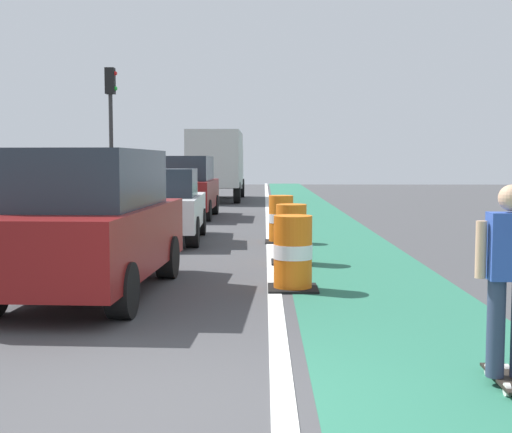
{
  "coord_description": "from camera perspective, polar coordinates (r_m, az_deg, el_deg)",
  "views": [
    {
      "loc": [
        0.75,
        -5.08,
        1.88
      ],
      "look_at": [
        0.63,
        4.57,
        1.1
      ],
      "focal_mm": 48.22,
      "sensor_mm": 36.0,
      "label": 1
    }
  ],
  "objects": [
    {
      "name": "traffic_barrel_front",
      "position": [
        10.04,
        3.08,
        -3.1
      ],
      "size": [
        0.73,
        0.73,
        1.09
      ],
      "color": "orange",
      "rests_on": "ground"
    },
    {
      "name": "bike_lane_strip",
      "position": [
        17.26,
        6.17,
        -1.64
      ],
      "size": [
        2.5,
        80.0,
        0.01
      ],
      "primitive_type": "cube",
      "color": "#286B51",
      "rests_on": "ground"
    },
    {
      "name": "parked_suv_nearest",
      "position": [
        9.88,
        -13.64,
        -0.41
      ],
      "size": [
        2.09,
        4.69,
        2.04
      ],
      "color": "maroon",
      "rests_on": "ground"
    },
    {
      "name": "skateboarder_on_lane",
      "position": [
        6.08,
        20.29,
        -4.84
      ],
      "size": [
        0.57,
        0.81,
        1.69
      ],
      "color": "black",
      "rests_on": "ground"
    },
    {
      "name": "lane_divider_stripe",
      "position": [
        17.18,
        1.18,
        -1.64
      ],
      "size": [
        0.2,
        80.0,
        0.01
      ],
      "primitive_type": "cube",
      "color": "silver",
      "rests_on": "ground"
    },
    {
      "name": "traffic_barrel_back",
      "position": [
        15.83,
        2.09,
        -0.26
      ],
      "size": [
        0.73,
        0.73,
        1.09
      ],
      "color": "orange",
      "rests_on": "ground"
    },
    {
      "name": "parked_suv_third",
      "position": [
        22.91,
        -5.84,
        2.49
      ],
      "size": [
        1.95,
        4.62,
        2.04
      ],
      "color": "maroon",
      "rests_on": "ground"
    },
    {
      "name": "traffic_barrel_mid",
      "position": [
        12.63,
        2.94,
        -1.51
      ],
      "size": [
        0.73,
        0.73,
        1.09
      ],
      "color": "orange",
      "rests_on": "ground"
    },
    {
      "name": "delivery_truck_down_block",
      "position": [
        32.78,
        -3.22,
        4.56
      ],
      "size": [
        2.39,
        7.61,
        3.23
      ],
      "color": "beige",
      "rests_on": "ground"
    },
    {
      "name": "parked_sedan_second",
      "position": [
        16.25,
        -7.87,
        0.89
      ],
      "size": [
        2.01,
        4.15,
        1.7
      ],
      "color": "silver",
      "rests_on": "ground"
    },
    {
      "name": "pedestrian_crossing",
      "position": [
        22.91,
        -11.36,
        1.99
      ],
      "size": [
        0.34,
        0.2,
        1.61
      ],
      "color": "#33333D",
      "rests_on": "ground"
    },
    {
      "name": "traffic_light_corner",
      "position": [
        24.68,
        -11.94,
        8.29
      ],
      "size": [
        0.41,
        0.32,
        5.1
      ],
      "color": "#2D2D2D",
      "rests_on": "ground"
    },
    {
      "name": "ground_plane",
      "position": [
        5.47,
        -7.52,
        -15.54
      ],
      "size": [
        100.0,
        100.0,
        0.0
      ],
      "primitive_type": "plane",
      "color": "#424244"
    }
  ]
}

